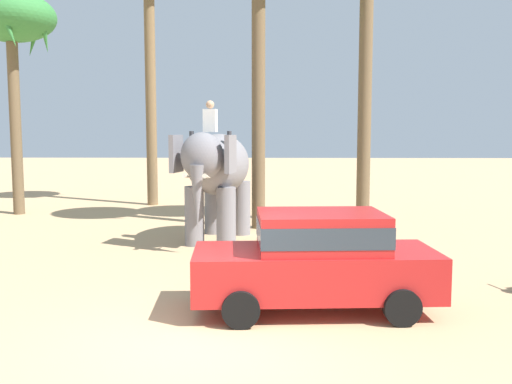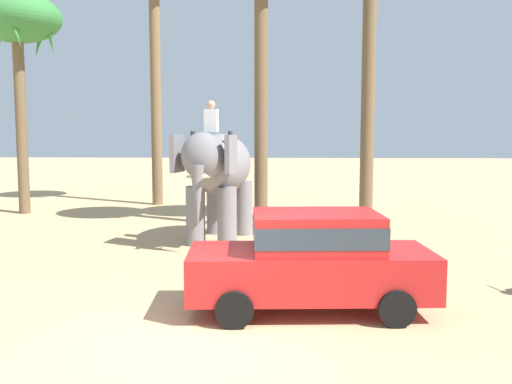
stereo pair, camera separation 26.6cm
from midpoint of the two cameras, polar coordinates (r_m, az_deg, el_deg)
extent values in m
plane|color=tan|center=(8.65, -6.00, -14.62)|extent=(120.00, 120.00, 0.00)
cube|color=red|center=(9.82, 5.10, -7.95)|extent=(4.20, 1.96, 0.76)
cube|color=red|center=(9.68, 5.73, -3.92)|extent=(2.20, 1.69, 0.64)
cube|color=#2D3842|center=(9.68, 5.73, -3.92)|extent=(2.22, 1.71, 0.35)
cylinder|color=black|center=(9.02, -2.40, -11.71)|extent=(0.61, 0.22, 0.60)
cylinder|color=black|center=(10.65, -2.40, -8.92)|extent=(0.61, 0.22, 0.60)
cylinder|color=black|center=(9.37, 13.66, -11.20)|extent=(0.61, 0.22, 0.60)
cylinder|color=black|center=(10.95, 11.19, -8.62)|extent=(0.61, 0.22, 0.60)
ellipsoid|color=slate|center=(16.03, -4.21, 2.80)|extent=(2.12, 3.33, 1.70)
cylinder|color=slate|center=(15.16, -3.52, -2.52)|extent=(0.52, 0.52, 1.60)
cylinder|color=slate|center=(15.41, -6.68, -2.41)|extent=(0.52, 0.52, 1.60)
cylinder|color=slate|center=(16.95, -1.90, -1.61)|extent=(0.52, 0.52, 1.60)
cylinder|color=slate|center=(17.17, -4.76, -1.53)|extent=(0.52, 0.52, 1.60)
ellipsoid|color=slate|center=(14.46, -5.96, 3.62)|extent=(1.26, 1.18, 1.20)
cube|color=slate|center=(14.36, -3.10, 3.82)|extent=(0.26, 0.81, 0.96)
cube|color=slate|center=(14.78, -8.52, 3.83)|extent=(0.26, 0.81, 0.96)
cone|color=slate|center=(14.11, -6.46, -0.52)|extent=(0.42, 0.42, 1.60)
cone|color=beige|center=(14.03, -5.41, 1.51)|extent=(0.22, 0.57, 0.21)
cone|color=beige|center=(14.19, -7.42, 1.53)|extent=(0.22, 0.57, 0.21)
cube|color=white|center=(15.19, -5.12, 7.14)|extent=(0.38, 0.30, 0.60)
sphere|color=tan|center=(15.21, -5.14, 8.73)|extent=(0.22, 0.22, 0.22)
cylinder|color=#333338|center=(15.05, -3.20, 5.08)|extent=(0.12, 0.12, 0.55)
cylinder|color=#333338|center=(15.35, -6.97, 5.06)|extent=(0.12, 0.12, 0.55)
cylinder|color=brown|center=(17.99, -0.18, 9.88)|extent=(0.42, 0.42, 8.52)
cylinder|color=brown|center=(24.32, -10.84, 10.32)|extent=(0.44, 0.44, 9.84)
cylinder|color=brown|center=(18.64, 10.47, 10.42)|extent=(0.43, 0.43, 9.02)
cylinder|color=brown|center=(22.94, -23.30, 6.67)|extent=(0.40, 0.40, 7.01)
ellipsoid|color=#337A38|center=(23.31, -23.70, 15.81)|extent=(3.20, 3.20, 1.80)
cone|color=#337A38|center=(22.76, -20.81, 14.89)|extent=(0.40, 0.92, 1.64)
cone|color=#337A38|center=(24.11, -21.64, 14.34)|extent=(0.91, 0.57, 1.67)
cone|color=#337A38|center=(22.05, -24.03, 15.07)|extent=(0.91, 0.57, 1.67)
camera|label=1|loc=(0.13, -90.55, -0.06)|focal=39.88mm
camera|label=2|loc=(0.13, 89.45, 0.06)|focal=39.88mm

